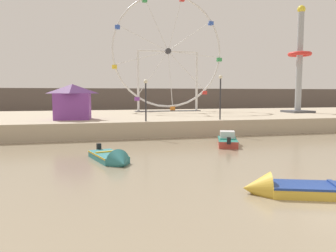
% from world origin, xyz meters
% --- Properties ---
extents(quay_promenade, '(110.00, 19.95, 1.33)m').
position_xyz_m(quay_promenade, '(0.00, 27.38, 0.67)').
color(quay_promenade, '#B7A88E').
rests_on(quay_promenade, ground_plane).
extents(distant_town_skyline, '(140.00, 3.00, 4.40)m').
position_xyz_m(distant_town_skyline, '(0.00, 49.67, 2.20)').
color(distant_town_skyline, '#564C47').
rests_on(distant_town_skyline, ground_plane).
extents(motorboat_faded_red, '(2.63, 4.32, 1.29)m').
position_xyz_m(motorboat_faded_red, '(2.12, 13.55, 0.30)').
color(motorboat_faded_red, '#B24238').
rests_on(motorboat_faded_red, ground_plane).
extents(motorboat_mustard_yellow, '(4.56, 2.71, 1.20)m').
position_xyz_m(motorboat_mustard_yellow, '(-0.52, 1.83, 0.22)').
color(motorboat_mustard_yellow, gold).
rests_on(motorboat_mustard_yellow, ground_plane).
extents(motorboat_teal_painted, '(2.20, 4.01, 1.24)m').
position_xyz_m(motorboat_teal_painted, '(-6.24, 9.01, 0.20)').
color(motorboat_teal_painted, teal).
rests_on(motorboat_teal_painted, ground_plane).
extents(ferris_wheel_white_frame, '(13.96, 1.20, 14.31)m').
position_xyz_m(ferris_wheel_white_frame, '(2.59, 32.41, 8.52)').
color(ferris_wheel_white_frame, silver).
rests_on(ferris_wheel_white_frame, quay_promenade).
extents(drop_tower_steel_tower, '(2.80, 2.80, 12.19)m').
position_xyz_m(drop_tower_steel_tower, '(16.64, 26.08, 6.78)').
color(drop_tower_steel_tower, '#999EA3').
rests_on(drop_tower_steel_tower, quay_promenade).
extents(carnival_booth_purple_stall, '(3.43, 3.03, 3.01)m').
position_xyz_m(carnival_booth_purple_stall, '(-8.54, 21.59, 2.90)').
color(carnival_booth_purple_stall, purple).
rests_on(carnival_booth_purple_stall, quay_promenade).
extents(promenade_lamp_near, '(0.32, 0.32, 3.31)m').
position_xyz_m(promenade_lamp_near, '(-2.87, 17.98, 3.55)').
color(promenade_lamp_near, '#2D2D33').
rests_on(promenade_lamp_near, quay_promenade).
extents(promenade_lamp_far, '(0.32, 0.32, 3.76)m').
position_xyz_m(promenade_lamp_far, '(3.61, 18.34, 3.81)').
color(promenade_lamp_far, '#2D2D33').
rests_on(promenade_lamp_far, quay_promenade).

